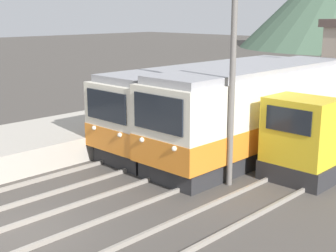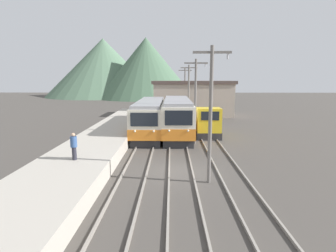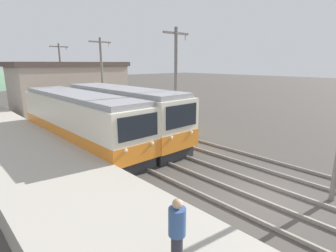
% 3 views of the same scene
% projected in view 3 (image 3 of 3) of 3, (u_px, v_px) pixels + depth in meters
% --- Properties ---
extents(ground_plane, '(200.00, 200.00, 0.00)m').
position_uv_depth(ground_plane, '(269.00, 198.00, 10.69)').
color(ground_plane, '#47423D').
extents(track_left, '(1.54, 60.00, 0.14)m').
position_uv_depth(track_left, '(233.00, 222.00, 8.96)').
color(track_left, gray).
rests_on(track_left, ground).
extents(track_center, '(1.54, 60.00, 0.14)m').
position_uv_depth(track_center, '(271.00, 195.00, 10.81)').
color(track_center, gray).
rests_on(track_center, ground).
extents(track_right, '(1.54, 60.00, 0.14)m').
position_uv_depth(track_right, '(300.00, 174.00, 12.79)').
color(track_right, gray).
rests_on(track_right, ground).
extents(commuter_train_left, '(2.84, 12.76, 3.52)m').
position_uv_depth(commuter_train_left, '(80.00, 122.00, 16.84)').
color(commuter_train_left, '#28282B').
rests_on(commuter_train_left, ground).
extents(commuter_train_center, '(2.84, 11.61, 3.73)m').
position_uv_depth(commuter_train_center, '(122.00, 117.00, 18.22)').
color(commuter_train_center, '#28282B').
rests_on(commuter_train_center, ground).
extents(shunting_locomotive, '(2.40, 5.50, 3.00)m').
position_uv_depth(shunting_locomotive, '(157.00, 118.00, 20.22)').
color(shunting_locomotive, '#28282B').
rests_on(shunting_locomotive, ground).
extents(catenary_mast_mid, '(2.00, 0.20, 7.41)m').
position_uv_depth(catenary_mast_mid, '(176.00, 85.00, 16.00)').
color(catenary_mast_mid, slate).
rests_on(catenary_mast_mid, ground).
extents(catenary_mast_far, '(2.00, 0.20, 7.41)m').
position_uv_depth(catenary_mast_far, '(102.00, 79.00, 22.40)').
color(catenary_mast_far, slate).
rests_on(catenary_mast_far, ground).
extents(catenary_mast_distant, '(2.00, 0.20, 7.41)m').
position_uv_depth(catenary_mast_distant, '(62.00, 75.00, 28.80)').
color(catenary_mast_distant, slate).
rests_on(catenary_mast_distant, ground).
extents(person_on_platform, '(0.38, 0.38, 1.63)m').
position_uv_depth(person_on_platform, '(177.00, 230.00, 5.62)').
color(person_on_platform, '#282833').
rests_on(person_on_platform, platform_left).
extents(station_building, '(12.60, 6.30, 5.48)m').
position_uv_depth(station_building, '(71.00, 86.00, 30.54)').
color(station_building, '#AD9E8E').
rests_on(station_building, ground).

